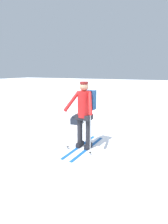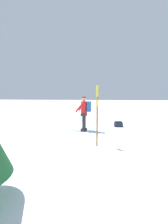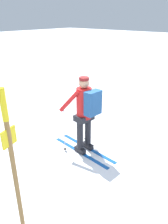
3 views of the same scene
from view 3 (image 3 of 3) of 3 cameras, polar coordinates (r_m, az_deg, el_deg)
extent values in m
plane|color=white|center=(4.94, 2.60, -14.15)|extent=(80.00, 80.00, 0.00)
cube|color=#144C9E|center=(5.39, -1.02, -10.45)|extent=(1.77, 0.22, 0.01)
cube|color=black|center=(5.35, -1.03, -9.88)|extent=(0.31, 0.13, 0.12)
cylinder|color=black|center=(5.11, -1.07, -5.74)|extent=(0.15, 0.15, 0.77)
cube|color=#144C9E|center=(5.54, 0.99, -9.35)|extent=(1.77, 0.22, 0.01)
cube|color=black|center=(5.51, 1.00, -8.78)|extent=(0.31, 0.13, 0.12)
cylinder|color=black|center=(5.28, 1.03, -4.73)|extent=(0.15, 0.15, 0.77)
cube|color=black|center=(5.02, 0.00, -1.39)|extent=(0.32, 0.44, 0.14)
cylinder|color=red|center=(4.88, 0.00, 2.31)|extent=(0.34, 0.34, 0.70)
sphere|color=tan|center=(4.73, 0.00, 7.55)|extent=(0.23, 0.23, 0.23)
cylinder|color=maroon|center=(4.70, 0.00, 8.71)|extent=(0.22, 0.22, 0.06)
cube|color=navy|center=(4.67, 2.35, 2.37)|extent=(0.23, 0.38, 0.54)
cylinder|color=#B2B7BC|center=(5.15, -5.16, -4.78)|extent=(0.02, 0.02, 1.16)
cylinder|color=black|center=(5.42, -4.96, -9.59)|extent=(0.07, 0.07, 0.01)
cylinder|color=red|center=(4.80, -3.83, 2.87)|extent=(0.47, 0.31, 0.54)
cylinder|color=#B2B7BC|center=(5.57, 0.41, -2.32)|extent=(0.02, 0.02, 1.16)
cylinder|color=black|center=(5.82, 0.39, -6.90)|extent=(0.07, 0.07, 0.01)
cylinder|color=red|center=(5.15, 0.79, 4.44)|extent=(0.44, 0.36, 0.54)
cylinder|color=olive|center=(3.17, -17.78, -14.24)|extent=(0.07, 0.07, 2.30)
cylinder|color=yellow|center=(2.71, -20.28, 1.77)|extent=(0.08, 0.08, 0.41)
cube|color=yellow|center=(2.89, -19.04, -6.28)|extent=(0.09, 0.24, 0.24)
camera|label=1|loc=(7.32, -38.02, 11.75)|focal=28.00mm
camera|label=2|loc=(5.05, -105.91, -20.20)|focal=24.00mm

